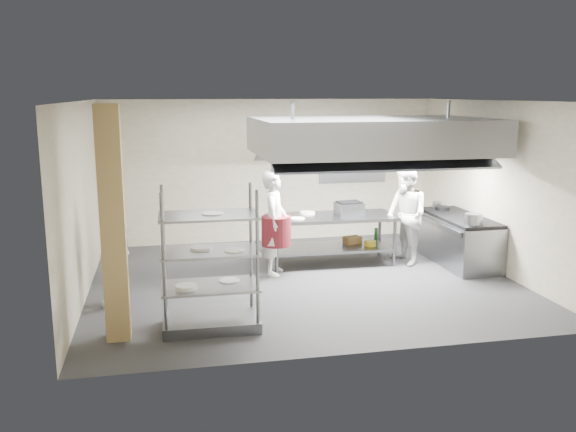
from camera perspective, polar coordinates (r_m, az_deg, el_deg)
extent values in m
plane|color=#28282A|center=(10.38, 1.43, -6.07)|extent=(7.00, 7.00, 0.00)
plane|color=silver|center=(9.90, 1.51, 10.72)|extent=(7.00, 7.00, 0.00)
plane|color=tan|center=(12.94, -1.59, 4.23)|extent=(7.00, 0.00, 7.00)
plane|color=tan|center=(9.85, -18.77, 1.33)|extent=(0.00, 6.00, 6.00)
plane|color=tan|center=(11.35, 18.95, 2.59)|extent=(0.00, 6.00, 6.00)
cube|color=tan|center=(7.93, -16.05, -0.83)|extent=(0.30, 0.30, 3.00)
cube|color=gray|center=(10.68, 7.86, 7.45)|extent=(4.00, 2.50, 0.60)
cube|color=white|center=(10.44, 3.13, 5.68)|extent=(1.60, 0.12, 0.04)
cube|color=white|center=(11.04, 12.24, 5.75)|extent=(1.60, 0.12, 0.04)
cube|color=gray|center=(13.23, 6.26, 4.32)|extent=(1.50, 0.28, 0.04)
cube|color=gray|center=(11.26, 4.06, -0.09)|extent=(2.36, 1.02, 0.06)
cube|color=slate|center=(11.39, 4.02, -2.95)|extent=(2.17, 0.92, 0.04)
cube|color=gray|center=(11.78, 15.62, -2.26)|extent=(0.80, 2.00, 0.84)
cube|color=black|center=(11.69, 15.74, -0.12)|extent=(0.78, 1.96, 0.06)
imported|color=white|center=(10.55, -1.28, -0.64)|extent=(0.63, 0.77, 1.83)
imported|color=silver|center=(11.41, 10.95, 0.05)|extent=(0.81, 0.98, 1.82)
imported|color=silver|center=(9.39, -15.88, -2.96)|extent=(0.67, 1.08, 1.72)
cube|color=slate|center=(11.28, 5.74, 0.66)|extent=(0.52, 0.43, 0.23)
cube|color=brown|center=(11.63, 6.04, -2.23)|extent=(0.35, 0.29, 0.14)
cylinder|color=slate|center=(10.92, 16.93, -0.29)|extent=(0.28, 0.28, 0.20)
cylinder|color=white|center=(8.25, -7.28, -6.35)|extent=(0.28, 0.28, 0.05)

